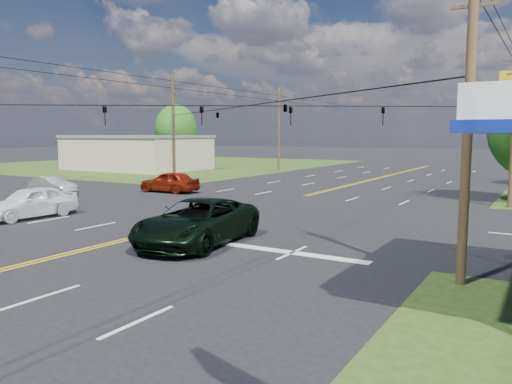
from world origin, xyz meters
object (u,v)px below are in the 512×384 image
Objects in this scene: pole_left_far at (279,128)px; pickup_white at (31,202)px; pole_nw at (173,128)px; pole_se at (468,115)px; tree_far_l at (176,129)px; suv_black at (198,226)px; pickup_dkgreen at (198,222)px; sedan_silver at (53,186)px; retail_nw at (137,154)px.

pickup_white is at bearing -82.77° from pole_left_far.
pole_nw is 1.94× the size of pickup_white.
tree_far_l is at bearing 137.66° from pole_se.
suv_black is at bearing -49.17° from tree_far_l.
pickup_dkgreen is at bearing 0.87° from pickup_white.
pole_nw is 29.83m from tree_far_l.
pickup_dkgreen is at bearing -108.06° from sedan_silver.
pole_left_far reaches higher than suv_black.
retail_nw is 1.68× the size of pole_se.
pickup_dkgreen reaches higher than suv_black.
sedan_silver is at bearing 151.63° from pickup_dkgreen.
pole_left_far is 1.55× the size of pickup_dkgreen.
tree_far_l reaches higher than pickup_white.
pole_left_far reaches higher than pole_nw.
pole_nw reaches higher than pickup_white.
retail_nw is at bearing 35.04° from sedan_silver.
pole_se is 60.88m from tree_far_l.
pole_se reaches higher than retail_nw.
pickup_dkgreen is (16.00, -36.50, -4.27)m from pole_left_far.
retail_nw is 1.83× the size of tree_far_l.
retail_nw is at bearing -160.56° from pole_left_far.
pickup_white is (23.57, -40.00, -4.36)m from tree_far_l.
tree_far_l reaches higher than pickup_dkgreen.
suv_black is (16.00, -36.51, -4.44)m from pole_left_far.
pickup_white is at bearing 177.33° from pole_se.
pickup_white reaches higher than suv_black.
pickup_dkgreen is (16.00, -17.50, -4.02)m from pole_nw.
sedan_silver is at bearing -64.02° from tree_far_l.
tree_far_l is (-45.00, 41.00, 0.28)m from pole_se.
pole_left_far is 40.08m from pickup_dkgreen.
pole_left_far is at bearing 118.70° from suv_black.
pickup_dkgreen is 1.32× the size of pickup_white.
pickup_white is at bearing -54.29° from retail_nw.
retail_nw reaches higher than pickup_white.
pole_nw reaches higher than tree_far_l.
sedan_silver is (-18.92, 7.51, -0.04)m from suv_black.
pickup_dkgreen is (-10.00, 0.50, -4.02)m from pole_se.
tree_far_l is at bearing 129.56° from pole_nw.
tree_far_l is 2.09× the size of sedan_silver.
pole_nw is at bearing 137.46° from suv_black.
pickup_dkgreen is 11.45m from pickup_white.
pole_left_far is at bearing 100.61° from pickup_white.
suv_black is 20.35m from sedan_silver.
retail_nw reaches higher than suv_black.
retail_nw reaches higher than pickup_dkgreen.
pole_se is at bearing -101.90° from sedan_silver.
pole_se is 30.30m from sedan_silver.
pole_nw reaches higher than sedan_silver.
pole_se is 0.95× the size of pole_left_far.
pickup_dkgreen is (33.00, -30.50, -1.11)m from retail_nw.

